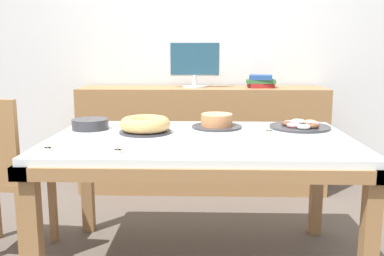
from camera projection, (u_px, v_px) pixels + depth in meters
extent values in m
cube|color=silver|center=(203.00, 37.00, 3.79)|extent=(8.00, 0.10, 2.60)
cube|color=silver|center=(201.00, 140.00, 2.27)|extent=(1.59, 0.99, 0.04)
cube|color=olive|center=(200.00, 174.00, 1.82)|extent=(1.62, 0.08, 0.06)
cube|color=olive|center=(201.00, 132.00, 2.74)|extent=(1.62, 0.08, 0.06)
cube|color=olive|center=(58.00, 148.00, 2.30)|extent=(0.08, 1.02, 0.06)
cube|color=olive|center=(346.00, 150.00, 2.26)|extent=(0.08, 1.02, 0.06)
cube|color=olive|center=(34.00, 242.00, 1.92)|extent=(0.07, 0.07, 0.67)
cube|color=olive|center=(369.00, 246.00, 1.88)|extent=(0.07, 0.07, 0.67)
cube|color=olive|center=(87.00, 182.00, 2.80)|extent=(0.07, 0.07, 0.67)
cube|color=olive|center=(317.00, 184.00, 2.76)|extent=(0.07, 0.07, 0.67)
cube|color=olive|center=(5.00, 177.00, 2.46)|extent=(0.45, 0.45, 0.04)
cube|color=olive|center=(53.00, 207.00, 2.67)|extent=(0.04, 0.04, 0.45)
cube|color=olive|center=(22.00, 232.00, 2.29)|extent=(0.04, 0.04, 0.45)
cube|color=olive|center=(202.00, 139.00, 3.65)|extent=(2.05, 0.44, 0.88)
cylinder|color=silver|center=(195.00, 86.00, 3.57)|extent=(0.20, 0.20, 0.02)
cylinder|color=silver|center=(195.00, 80.00, 3.57)|extent=(0.04, 0.04, 0.09)
cube|color=silver|center=(195.00, 59.00, 3.53)|extent=(0.42, 0.02, 0.28)
cube|color=navy|center=(195.00, 59.00, 3.52)|extent=(0.40, 0.00, 0.26)
cube|color=maroon|center=(261.00, 85.00, 3.56)|extent=(0.22, 0.19, 0.04)
cube|color=#2D6638|center=(261.00, 81.00, 3.55)|extent=(0.25, 0.18, 0.03)
cube|color=#23478C|center=(261.00, 77.00, 3.54)|extent=(0.21, 0.20, 0.04)
cylinder|color=#333338|center=(217.00, 127.00, 2.53)|extent=(0.30, 0.30, 0.01)
cylinder|color=#BC7A4C|center=(217.00, 120.00, 2.53)|extent=(0.19, 0.19, 0.07)
cylinder|color=#EDA16C|center=(217.00, 114.00, 2.52)|extent=(0.18, 0.18, 0.01)
cylinder|color=#333338|center=(145.00, 132.00, 2.37)|extent=(0.29, 0.29, 0.01)
torus|color=tan|center=(145.00, 124.00, 2.36)|extent=(0.28, 0.28, 0.08)
cylinder|color=#333338|center=(300.00, 127.00, 2.52)|extent=(0.35, 0.35, 0.01)
torus|color=pink|center=(313.00, 124.00, 2.51)|extent=(0.08, 0.08, 0.02)
torus|color=#EAD184|center=(310.00, 122.00, 2.56)|extent=(0.07, 0.07, 0.02)
torus|color=white|center=(298.00, 122.00, 2.59)|extent=(0.08, 0.08, 0.02)
torus|color=pink|center=(290.00, 122.00, 2.57)|extent=(0.07, 0.07, 0.02)
torus|color=brown|center=(287.00, 124.00, 2.53)|extent=(0.07, 0.07, 0.02)
torus|color=pink|center=(293.00, 125.00, 2.47)|extent=(0.08, 0.08, 0.02)
torus|color=white|center=(304.00, 127.00, 2.42)|extent=(0.07, 0.07, 0.02)
torus|color=brown|center=(312.00, 126.00, 2.45)|extent=(0.08, 0.08, 0.03)
cylinder|color=#333338|center=(90.00, 128.00, 2.48)|extent=(0.21, 0.21, 0.01)
cylinder|color=#333338|center=(90.00, 127.00, 2.48)|extent=(0.21, 0.21, 0.01)
cylinder|color=#333338|center=(90.00, 125.00, 2.48)|extent=(0.21, 0.21, 0.01)
cylinder|color=#333338|center=(90.00, 123.00, 2.48)|extent=(0.21, 0.21, 0.01)
cylinder|color=#333338|center=(90.00, 122.00, 2.48)|extent=(0.21, 0.21, 0.01)
cylinder|color=#333338|center=(90.00, 120.00, 2.47)|extent=(0.21, 0.21, 0.01)
cylinder|color=silver|center=(269.00, 132.00, 2.35)|extent=(0.04, 0.04, 0.02)
cylinder|color=white|center=(269.00, 131.00, 2.35)|extent=(0.03, 0.03, 0.00)
cone|color=#F9B74C|center=(269.00, 129.00, 2.35)|extent=(0.01, 0.01, 0.02)
cylinder|color=silver|center=(118.00, 151.00, 1.91)|extent=(0.04, 0.04, 0.02)
cylinder|color=white|center=(118.00, 150.00, 1.91)|extent=(0.03, 0.03, 0.00)
cone|color=#F9B74C|center=(118.00, 147.00, 1.91)|extent=(0.01, 0.01, 0.02)
cylinder|color=silver|center=(48.00, 149.00, 1.95)|extent=(0.04, 0.04, 0.02)
cylinder|color=white|center=(48.00, 148.00, 1.95)|extent=(0.03, 0.03, 0.00)
cone|color=#F9B74C|center=(48.00, 145.00, 1.94)|extent=(0.01, 0.01, 0.02)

